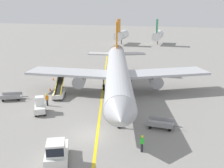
% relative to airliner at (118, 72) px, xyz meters
% --- Properties ---
extents(ground_plane, '(300.00, 300.00, 0.00)m').
position_rel_airliner_xyz_m(ground_plane, '(1.12, -13.88, -3.42)').
color(ground_plane, gray).
extents(taxi_line_yellow, '(22.73, 76.87, 0.01)m').
position_rel_airliner_xyz_m(taxi_line_yellow, '(0.15, -8.88, -3.41)').
color(taxi_line_yellow, yellow).
rests_on(taxi_line_yellow, ground).
extents(airliner, '(27.79, 34.68, 10.10)m').
position_rel_airliner_xyz_m(airliner, '(0.00, 0.00, 0.00)').
color(airliner, '#B2B5BA').
rests_on(airliner, ground).
extents(pushback_tug, '(3.21, 4.06, 2.20)m').
position_rel_airliner_xyz_m(pushback_tug, '(-0.08, -19.49, -2.42)').
color(pushback_tug, silver).
rests_on(pushback_tug, ground).
extents(baggage_tug_near_wing, '(2.35, 2.73, 2.10)m').
position_rel_airliner_xyz_m(baggage_tug_near_wing, '(-7.28, -10.37, -2.49)').
color(baggage_tug_near_wing, silver).
rests_on(baggage_tug_near_wing, ground).
extents(belt_loader_forward_hold, '(2.82, 5.14, 2.59)m').
position_rel_airliner_xyz_m(belt_loader_forward_hold, '(-7.86, -4.15, -2.64)').
color(belt_loader_forward_hold, silver).
rests_on(belt_loader_forward_hold, ground).
extents(baggage_cart_loaded, '(3.74, 2.60, 0.94)m').
position_rel_airliner_xyz_m(baggage_cart_loaded, '(-13.82, -7.32, -2.95)').
color(baggage_cart_loaded, '#A5A5A8').
rests_on(baggage_cart_loaded, ground).
extents(baggage_cart_empty_trailing, '(3.78, 1.62, 0.94)m').
position_rel_airliner_xyz_m(baggage_cart_empty_trailing, '(7.79, -10.23, -2.95)').
color(baggage_cart_empty_trailing, '#A5A5A8').
rests_on(baggage_cart_empty_trailing, ground).
extents(ground_crew_marshaller, '(0.36, 0.24, 1.70)m').
position_rel_airliner_xyz_m(ground_crew_marshaller, '(-7.72, -7.87, -2.51)').
color(ground_crew_marshaller, '#26262D').
rests_on(ground_crew_marshaller, ground).
extents(ground_crew_wing_walker, '(0.36, 0.24, 1.70)m').
position_rel_airliner_xyz_m(ground_crew_wing_walker, '(6.68, -15.73, -2.51)').
color(ground_crew_wing_walker, '#26262D').
rests_on(ground_crew_wing_walker, ground).
extents(safety_cone_nose_left, '(0.36, 0.36, 0.44)m').
position_rel_airliner_xyz_m(safety_cone_nose_left, '(-10.65, -1.97, -3.20)').
color(safety_cone_nose_left, orange).
rests_on(safety_cone_nose_left, ground).
extents(safety_cone_nose_right, '(0.36, 0.36, 0.44)m').
position_rel_airliner_xyz_m(safety_cone_nose_right, '(-13.20, 3.69, -3.20)').
color(safety_cone_nose_right, orange).
rests_on(safety_cone_nose_right, ground).
extents(distant_aircraft_far_left, '(3.00, 10.10, 8.80)m').
position_rel_airliner_xyz_m(distant_aircraft_far_left, '(-12.87, 51.73, -0.20)').
color(distant_aircraft_far_left, silver).
rests_on(distant_aircraft_far_left, ground).
extents(distant_aircraft_mid_left, '(3.00, 10.10, 8.80)m').
position_rel_airliner_xyz_m(distant_aircraft_mid_left, '(-0.65, 55.09, -0.20)').
color(distant_aircraft_mid_left, silver).
rests_on(distant_aircraft_mid_left, ground).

